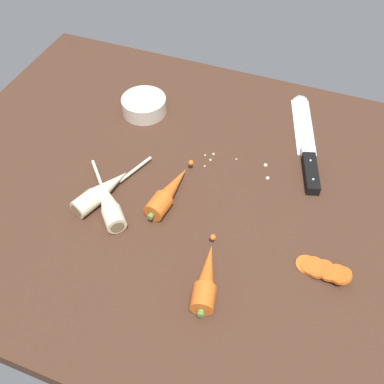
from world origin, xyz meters
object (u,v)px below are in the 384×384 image
object	(u,v)px
parsnip_mid_left	(102,191)
prep_bowl	(144,105)
whole_carrot_second	(206,279)
chefs_knife	(305,137)
carrot_slice_stack	(323,270)
whole_carrot	(168,192)
parsnip_front	(108,203)

from	to	relation	value
parsnip_mid_left	prep_bowl	bearing A→B (deg)	97.54
whole_carrot_second	parsnip_mid_left	bearing A→B (deg)	156.60
chefs_knife	parsnip_mid_left	bearing A→B (deg)	-137.12
whole_carrot_second	carrot_slice_stack	world-z (taller)	whole_carrot_second
whole_carrot	carrot_slice_stack	distance (cm)	33.88
whole_carrot_second	carrot_slice_stack	distance (cm)	21.61
chefs_knife	carrot_slice_stack	world-z (taller)	carrot_slice_stack
chefs_knife	whole_carrot_second	distance (cm)	45.85
prep_bowl	parsnip_mid_left	bearing A→B (deg)	-82.46
parsnip_mid_left	carrot_slice_stack	distance (cm)	46.35
parsnip_front	parsnip_mid_left	size ratio (longest dim) A/B	0.79
whole_carrot	parsnip_mid_left	world-z (taller)	whole_carrot
carrot_slice_stack	parsnip_front	bearing A→B (deg)	-179.16
parsnip_mid_left	carrot_slice_stack	xyz separation A→B (cm)	(46.31, -1.72, -0.92)
whole_carrot	prep_bowl	size ratio (longest dim) A/B	1.62
whole_carrot_second	carrot_slice_stack	size ratio (longest dim) A/B	1.63
chefs_knife	whole_carrot	size ratio (longest dim) A/B	1.91
parsnip_mid_left	prep_bowl	xyz separation A→B (cm)	(-3.80, 28.71, 0.17)
whole_carrot	whole_carrot_second	size ratio (longest dim) A/B	1.07
whole_carrot_second	carrot_slice_stack	bearing A→B (deg)	27.77
whole_carrot_second	parsnip_mid_left	distance (cm)	29.65
whole_carrot	parsnip_front	bearing A→B (deg)	-146.41
chefs_knife	parsnip_front	size ratio (longest dim) A/B	2.07
parsnip_front	prep_bowl	world-z (taller)	same
chefs_knife	parsnip_mid_left	xyz separation A→B (cm)	(-35.80, -33.24, 1.33)
parsnip_mid_left	prep_bowl	world-z (taller)	same
parsnip_mid_left	whole_carrot	bearing A→B (deg)	19.05
parsnip_front	chefs_knife	bearing A→B (deg)	47.09
chefs_knife	parsnip_mid_left	size ratio (longest dim) A/B	1.64
parsnip_mid_left	whole_carrot_second	bearing A→B (deg)	-23.40
carrot_slice_stack	whole_carrot	bearing A→B (deg)	169.41
parsnip_front	carrot_slice_stack	world-z (taller)	parsnip_front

